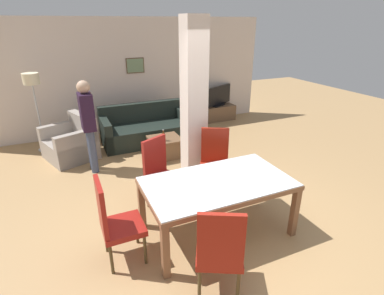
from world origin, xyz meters
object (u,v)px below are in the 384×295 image
Objects in this scene: dining_table at (217,191)px; dining_chair_far_right at (215,160)px; dining_chair_far_left at (161,171)px; dining_chair_near_left at (220,250)px; standing_person at (88,121)px; dining_chair_head_left at (114,220)px; floor_lamp at (32,86)px; sofa at (146,130)px; coffee_table at (165,147)px; bottle at (163,137)px; tv_screen at (218,96)px; armchair at (72,144)px; tv_stand at (218,113)px.

dining_chair_far_right reaches higher than dining_table.
dining_chair_far_left is 1.00× the size of dining_chair_near_left.
standing_person reaches higher than dining_chair_near_left.
dining_chair_head_left is 4.11m from floor_lamp.
floor_lamp is (-0.81, 3.94, 0.82)m from dining_chair_head_left.
dining_chair_far_left is 0.63× the size of standing_person.
coffee_table is at bearing 96.78° from sofa.
coffee_table is (0.17, 2.54, -0.41)m from dining_table.
tv_screen reaches higher than bottle.
standing_person is at bearing -178.05° from armchair.
dining_chair_far_left is at bearing 27.67° from dining_chair_far_right.
coffee_table is 0.32m from bottle.
dining_table is 1.30m from dining_chair_head_left.
dining_chair_near_left is 4.32m from armchair.
dining_table is 3.64m from armchair.
tv_screen is (2.81, 3.38, 0.12)m from dining_chair_far_left.
dining_chair_far_left is 1.09× the size of tv_screen.
dining_chair_far_left is at bearing 116.82° from dining_table.
armchair reaches higher than coffee_table.
dining_chair_far_right is 1.00× the size of dining_chair_near_left.
dining_chair_head_left is at bearing 164.17° from armchair.
dining_chair_far_left is 1.61m from bottle.
tv_stand is (2.81, 3.38, -0.36)m from dining_chair_far_left.
dining_chair_far_right is 0.91m from dining_chair_far_left.
dining_chair_near_left is 1.09× the size of tv_screen.
dining_chair_far_left is at bearing -129.69° from tv_stand.
sofa reaches higher than coffee_table.
coffee_table is at bearing -133.09° from armchair.
dining_table is 1.03m from dining_chair_far_right.
sofa is 1.70× the size of armchair.
dining_table is 1.00m from dining_chair_near_left.
bottle is (1.41, 2.41, -0.07)m from dining_chair_head_left.
dining_chair_near_left is at bearing -118.49° from tv_stand.
armchair is 0.71× the size of floor_lamp.
dining_chair_far_left is 1.79m from coffee_table.
armchair is at bearing 115.72° from dining_table.
sofa is at bearing -127.90° from dining_chair_far_left.
sofa is 2.04× the size of tv_screen.
standing_person reaches higher than floor_lamp.
bottle is (-0.07, -0.13, 0.29)m from coffee_table.
dining_chair_head_left is at bearing 68.89° from sofa.
dining_chair_far_right is (0.46, 0.93, -0.06)m from dining_table.
armchair is at bearing 153.00° from bottle.
dining_chair_near_left and dining_chair_head_left have the same top height.
tv_screen is 4.04m from standing_person.
dining_table is at bearing -92.46° from bottle.
dining_chair_head_left is 0.64× the size of floor_lamp.
dining_table is 4.54m from floor_lamp.
sofa is at bearing -6.49° from tv_screen.
dining_chair_near_left is 3.51m from standing_person.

